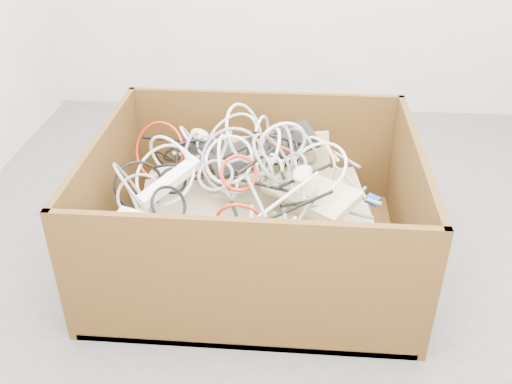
# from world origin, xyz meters

# --- Properties ---
(ground) EXTENTS (3.00, 3.00, 0.00)m
(ground) POSITION_xyz_m (0.00, 0.00, 0.00)
(ground) COLOR #505053
(ground) RESTS_ON ground
(cardboard_box) EXTENTS (1.18, 0.98, 0.53)m
(cardboard_box) POSITION_xyz_m (-0.16, -0.02, 0.13)
(cardboard_box) COLOR #402510
(cardboard_box) RESTS_ON ground
(keyboard_pile) EXTENTS (0.90, 0.87, 0.35)m
(keyboard_pile) POSITION_xyz_m (-0.14, -0.01, 0.28)
(keyboard_pile) COLOR beige
(keyboard_pile) RESTS_ON cardboard_box
(mice_scatter) EXTENTS (0.72, 0.78, 0.23)m
(mice_scatter) POSITION_xyz_m (-0.23, -0.06, 0.35)
(mice_scatter) COLOR #BCB697
(mice_scatter) RESTS_ON keyboard_pile
(power_strip_left) EXTENTS (0.21, 0.23, 0.11)m
(power_strip_left) POSITION_xyz_m (-0.45, -0.08, 0.38)
(power_strip_left) COLOR white
(power_strip_left) RESTS_ON keyboard_pile
(power_strip_right) EXTENTS (0.32, 0.11, 0.10)m
(power_strip_right) POSITION_xyz_m (-0.45, -0.28, 0.32)
(power_strip_right) COLOR white
(power_strip_right) RESTS_ON keyboard_pile
(vga_plug) EXTENTS (0.06, 0.06, 0.03)m
(vga_plug) POSITION_xyz_m (0.28, -0.08, 0.34)
(vga_plug) COLOR #0C32BC
(vga_plug) RESTS_ON keyboard_pile
(cable_tangle) EXTENTS (1.02, 0.85, 0.45)m
(cable_tangle) POSITION_xyz_m (-0.25, 0.05, 0.40)
(cable_tangle) COLOR gray
(cable_tangle) RESTS_ON keyboard_pile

